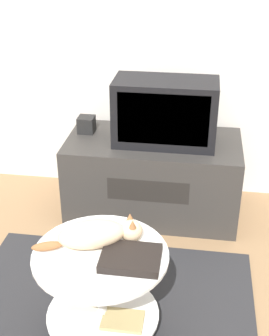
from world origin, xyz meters
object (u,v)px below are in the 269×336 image
object	(u,v)px
tv	(165,112)
speaker	(86,124)
cat	(97,234)
dvd_box	(131,258)

from	to	relation	value
tv	speaker	xyz separation A→B (m)	(-0.55, 0.09, -0.16)
tv	speaker	world-z (taller)	tv
tv	speaker	size ratio (longest dim) A/B	5.92
tv	speaker	bearing A→B (deg)	170.46
speaker	cat	xyz separation A→B (m)	(0.34, -1.19, -0.03)
speaker	tv	bearing A→B (deg)	-9.54
tv	cat	bearing A→B (deg)	-100.94
speaker	dvd_box	world-z (taller)	speaker
dvd_box	cat	size ratio (longest dim) A/B	0.54
tv	speaker	distance (m)	0.58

